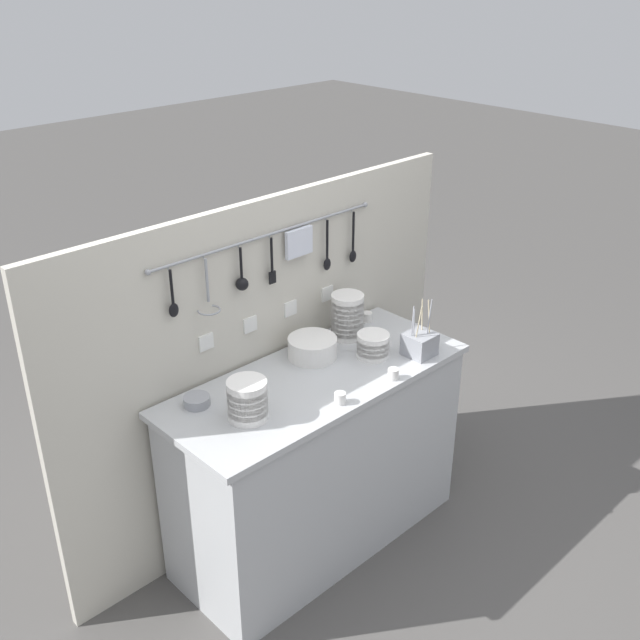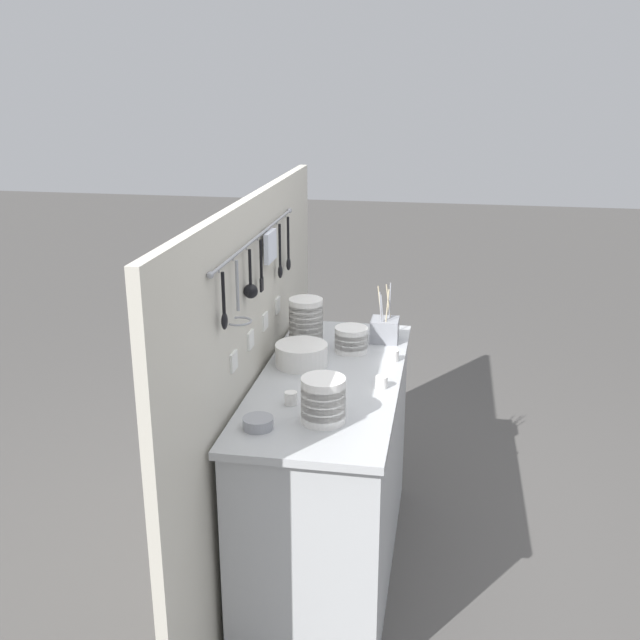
# 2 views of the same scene
# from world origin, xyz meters

# --- Properties ---
(ground_plane) EXTENTS (20.00, 20.00, 0.00)m
(ground_plane) POSITION_xyz_m (0.00, 0.00, 0.00)
(ground_plane) COLOR #514F4C
(counter) EXTENTS (1.43, 0.58, 0.91)m
(counter) POSITION_xyz_m (0.00, 0.00, 0.46)
(counter) COLOR #B7BABC
(counter) RESTS_ON ground
(back_wall) EXTENTS (2.23, 0.11, 1.64)m
(back_wall) POSITION_xyz_m (0.00, 0.33, 0.83)
(back_wall) COLOR beige
(back_wall) RESTS_ON ground
(bowl_stack_short_front) EXTENTS (0.16, 0.16, 0.17)m
(bowl_stack_short_front) POSITION_xyz_m (-0.42, -0.04, 0.99)
(bowl_stack_short_front) COLOR white
(bowl_stack_short_front) RESTS_ON counter
(bowl_stack_wide_centre) EXTENTS (0.16, 0.16, 0.22)m
(bowl_stack_wide_centre) POSITION_xyz_m (0.36, 0.17, 1.02)
(bowl_stack_wide_centre) COLOR white
(bowl_stack_wide_centre) RESTS_ON counter
(bowl_stack_back_corner) EXTENTS (0.15, 0.15, 0.11)m
(bowl_stack_back_corner) POSITION_xyz_m (0.31, -0.05, 0.97)
(bowl_stack_back_corner) COLOR white
(bowl_stack_back_corner) RESTS_ON counter
(plate_stack) EXTENTS (0.22, 0.22, 0.10)m
(plate_stack) POSITION_xyz_m (0.11, 0.14, 0.96)
(plate_stack) COLOR white
(plate_stack) RESTS_ON counter
(steel_mixing_bowl) EXTENTS (0.11, 0.11, 0.04)m
(steel_mixing_bowl) POSITION_xyz_m (-0.51, 0.17, 0.93)
(steel_mixing_bowl) COLOR #93969E
(steel_mixing_bowl) RESTS_ON counter
(cutlery_caddy) EXTENTS (0.13, 0.13, 0.27)m
(cutlery_caddy) POSITION_xyz_m (0.48, -0.18, 0.96)
(cutlery_caddy) COLOR #93969E
(cutlery_caddy) RESTS_ON counter
(cup_centre) EXTENTS (0.05, 0.05, 0.05)m
(cup_centre) POSITION_xyz_m (-0.08, -0.22, 0.93)
(cup_centre) COLOR white
(cup_centre) RESTS_ON counter
(cup_mid_row) EXTENTS (0.05, 0.05, 0.05)m
(cup_mid_row) POSITION_xyz_m (0.23, -0.24, 0.93)
(cup_mid_row) COLOR white
(cup_mid_row) RESTS_ON counter
(cup_edge_near) EXTENTS (0.05, 0.05, 0.05)m
(cup_edge_near) POSITION_xyz_m (-0.29, 0.10, 0.93)
(cup_edge_near) COLOR white
(cup_edge_near) RESTS_ON counter
(cup_beside_plates) EXTENTS (0.05, 0.05, 0.05)m
(cup_beside_plates) POSITION_xyz_m (0.55, 0.21, 0.93)
(cup_beside_plates) COLOR white
(cup_beside_plates) RESTS_ON counter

